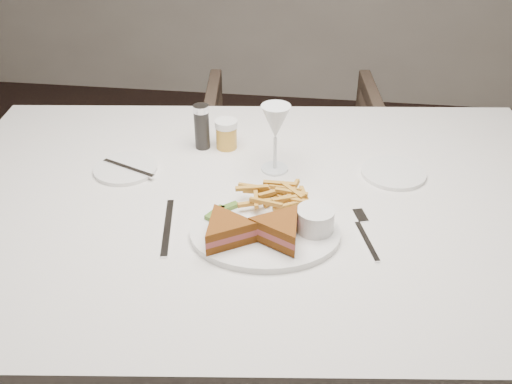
{
  "coord_description": "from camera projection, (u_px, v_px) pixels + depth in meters",
  "views": [
    {
      "loc": [
        0.45,
        -0.9,
        1.49
      ],
      "look_at": [
        0.31,
        0.15,
        0.8
      ],
      "focal_mm": 40.0,
      "sensor_mm": 36.0,
      "label": 1
    }
  ],
  "objects": [
    {
      "name": "table",
      "position": [
        258.0,
        314.0,
        1.54
      ],
      "size": [
        1.65,
        1.2,
        0.75
      ],
      "primitive_type": "cube",
      "rotation": [
        0.0,
        0.0,
        0.12
      ],
      "color": "silver",
      "rests_on": "ground"
    },
    {
      "name": "chair_far",
      "position": [
        291.0,
        162.0,
        2.28
      ],
      "size": [
        0.75,
        0.71,
        0.7
      ],
      "primitive_type": "imported",
      "rotation": [
        0.0,
        0.0,
        3.26
      ],
      "color": "#433429",
      "rests_on": "ground"
    },
    {
      "name": "table_setting",
      "position": [
        264.0,
        195.0,
        1.28
      ],
      "size": [
        0.83,
        0.56,
        0.18
      ],
      "color": "white",
      "rests_on": "table"
    }
  ]
}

